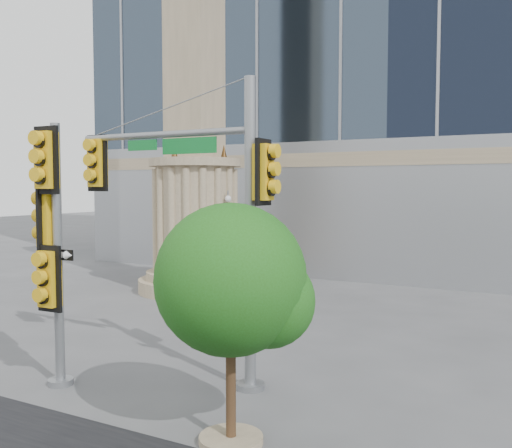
% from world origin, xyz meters
% --- Properties ---
extents(ground, '(120.00, 120.00, 0.00)m').
position_xyz_m(ground, '(0.00, 0.00, 0.00)').
color(ground, '#545456').
rests_on(ground, ground).
extents(monument, '(4.40, 4.40, 16.60)m').
position_xyz_m(monument, '(-6.00, 9.00, 5.52)').
color(monument, gray).
rests_on(monument, ground).
extents(main_signal_pole, '(4.80, 0.58, 6.18)m').
position_xyz_m(main_signal_pole, '(-0.05, 0.65, 3.83)').
color(main_signal_pole, slate).
rests_on(main_signal_pole, ground).
extents(secondary_signal_pole, '(0.92, 0.68, 5.30)m').
position_xyz_m(secondary_signal_pole, '(-2.50, -1.12, 3.11)').
color(secondary_signal_pole, slate).
rests_on(secondary_signal_pole, ground).
extents(street_tree, '(2.44, 2.38, 3.80)m').
position_xyz_m(street_tree, '(2.02, -1.57, 2.50)').
color(street_tree, gray).
rests_on(street_tree, ground).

